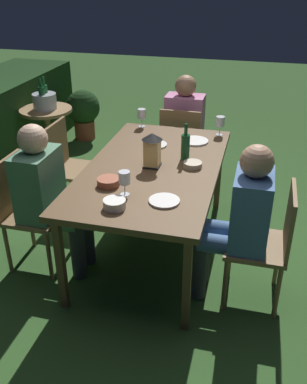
{
  "coord_description": "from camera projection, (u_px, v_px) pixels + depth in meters",
  "views": [
    {
      "loc": [
        -2.89,
        -0.74,
        2.12
      ],
      "look_at": [
        0.0,
        0.0,
        0.53
      ],
      "focal_mm": 40.53,
      "sensor_mm": 36.0,
      "label": 1
    }
  ],
  "objects": [
    {
      "name": "ice_bucket",
      "position": [
        44.0,
        100.0,
        4.78
      ],
      "size": [
        0.26,
        0.26,
        0.34
      ],
      "color": "#B2B7BF",
      "rests_on": "side_table"
    },
    {
      "name": "bowl_salad",
      "position": [
        193.0,
        164.0,
        3.24
      ],
      "size": [
        0.14,
        0.14,
        0.04
      ],
      "color": "#BCAD8E",
      "rests_on": "dining_table"
    },
    {
      "name": "wine_glass_c",
      "position": [
        124.0,
        179.0,
        2.81
      ],
      "size": [
        0.08,
        0.08,
        0.17
      ],
      "color": "silver",
      "rests_on": "dining_table"
    },
    {
      "name": "dining_table",
      "position": [
        154.0,
        172.0,
        3.3
      ],
      "size": [
        1.78,
        0.98,
        0.75
      ],
      "color": "brown",
      "rests_on": "ground"
    },
    {
      "name": "side_table",
      "position": [
        48.0,
        127.0,
        4.93
      ],
      "size": [
        0.58,
        0.58,
        0.67
      ],
      "color": "#937047",
      "rests_on": "ground"
    },
    {
      "name": "green_bottle_on_table",
      "position": [
        185.0,
        146.0,
        3.33
      ],
      "size": [
        0.07,
        0.07,
        0.29
      ],
      "color": "#144723",
      "rests_on": "dining_table"
    },
    {
      "name": "chair_side_right_a",
      "position": [
        26.0,
        207.0,
        3.25
      ],
      "size": [
        0.42,
        0.4,
        0.87
      ],
      "color": "brown",
      "rests_on": "ground"
    },
    {
      "name": "chair_side_left_a",
      "position": [
        268.0,
        241.0,
        2.86
      ],
      "size": [
        0.42,
        0.4,
        0.87
      ],
      "color": "brown",
      "rests_on": "ground"
    },
    {
      "name": "plate_c",
      "position": [
        155.0,
        145.0,
        3.63
      ],
      "size": [
        0.2,
        0.2,
        0.01
      ],
      "primitive_type": "cylinder",
      "color": "silver",
      "rests_on": "dining_table"
    },
    {
      "name": "bowl_olives",
      "position": [
        114.0,
        204.0,
        2.7
      ],
      "size": [
        0.14,
        0.14,
        0.06
      ],
      "color": "silver",
      "rests_on": "dining_table"
    },
    {
      "name": "potted_plant_by_hedge",
      "position": [
        83.0,
        111.0,
        5.69
      ],
      "size": [
        0.44,
        0.44,
        0.65
      ],
      "color": "brown",
      "rests_on": "ground"
    },
    {
      "name": "ground_plane",
      "position": [
        154.0,
        247.0,
        3.63
      ],
      "size": [
        16.0,
        16.0,
        0.0
      ],
      "primitive_type": "plane",
      "color": "#2D5123"
    },
    {
      "name": "person_in_green",
      "position": [
        48.0,
        193.0,
        3.14
      ],
      "size": [
        0.38,
        0.47,
        1.15
      ],
      "color": "#4C7A5B",
      "rests_on": "ground"
    },
    {
      "name": "plate_b",
      "position": [
        195.0,
        141.0,
        3.7
      ],
      "size": [
        0.23,
        0.23,
        0.01
      ],
      "primitive_type": "cylinder",
      "color": "white",
      "rests_on": "dining_table"
    },
    {
      "name": "person_in_blue",
      "position": [
        240.0,
        217.0,
        2.84
      ],
      "size": [
        0.38,
        0.47,
        1.15
      ],
      "color": "#426699",
      "rests_on": "ground"
    },
    {
      "name": "lantern_centerpiece",
      "position": [
        152.0,
        148.0,
        3.19
      ],
      "size": [
        0.15,
        0.15,
        0.27
      ],
      "color": "black",
      "rests_on": "dining_table"
    },
    {
      "name": "person_in_pink",
      "position": [
        185.0,
        124.0,
        4.47
      ],
      "size": [
        0.48,
        0.38,
        1.15
      ],
      "color": "#C675A3",
      "rests_on": "ground"
    },
    {
      "name": "wine_glass_b",
      "position": [
        220.0,
        122.0,
        3.8
      ],
      "size": [
        0.08,
        0.08,
        0.17
      ],
      "color": "silver",
      "rests_on": "dining_table"
    },
    {
      "name": "chair_side_right_b",
      "position": [
        70.0,
        165.0,
        3.93
      ],
      "size": [
        0.42,
        0.4,
        0.87
      ],
      "color": "brown",
      "rests_on": "ground"
    },
    {
      "name": "wine_glass_a",
      "position": [
        142.0,
        114.0,
        3.99
      ],
      "size": [
        0.08,
        0.08,
        0.17
      ],
      "color": "silver",
      "rests_on": "dining_table"
    },
    {
      "name": "plate_a",
      "position": [
        164.0,
        201.0,
        2.78
      ],
      "size": [
        0.2,
        0.2,
        0.01
      ],
      "primitive_type": "cylinder",
      "color": "silver",
      "rests_on": "dining_table"
    },
    {
      "name": "bowl_bread",
      "position": [
        108.0,
        182.0,
        2.97
      ],
      "size": [
        0.16,
        0.16,
        0.05
      ],
      "color": "#9E5138",
      "rests_on": "dining_table"
    },
    {
      "name": "chair_head_far",
      "position": [
        181.0,
        144.0,
        4.37
      ],
      "size": [
        0.4,
        0.42,
        0.87
      ],
      "color": "brown",
      "rests_on": "ground"
    }
  ]
}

